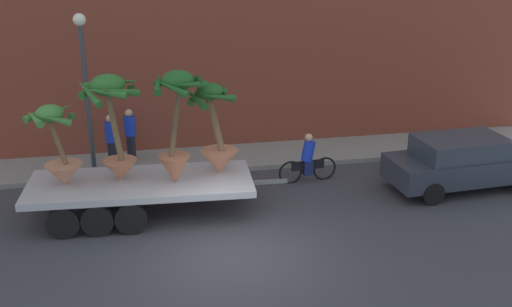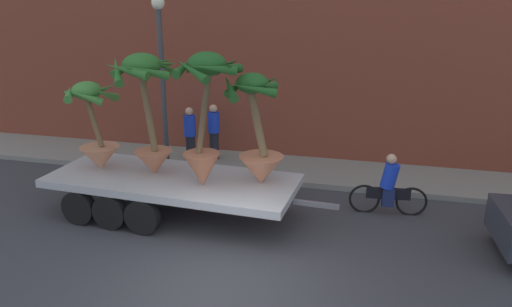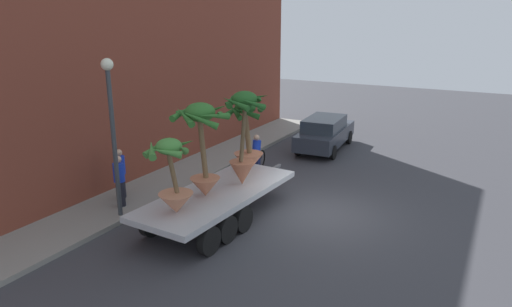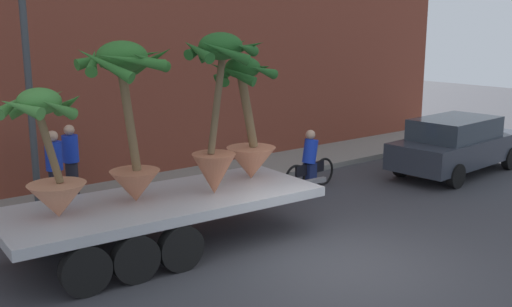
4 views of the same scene
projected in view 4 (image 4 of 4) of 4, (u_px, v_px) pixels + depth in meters
name	position (u px, v px, depth m)	size (l,w,h in m)	color
ground_plane	(341.00, 264.00, 10.26)	(60.00, 60.00, 0.00)	#38383D
sidewalk	(165.00, 186.00, 14.92)	(24.00, 2.20, 0.15)	gray
building_facade	(126.00, 0.00, 15.24)	(24.00, 1.20, 9.37)	brown
flatbed_trailer	(151.00, 212.00, 10.66)	(6.88, 2.57, 0.98)	#B7BABF
potted_palm_rear	(50.00, 160.00, 9.46)	(1.34, 1.29, 2.13)	tan
potted_palm_middle	(248.00, 128.00, 11.86)	(1.46, 1.34, 2.49)	#C17251
potted_palm_front	(218.00, 109.00, 10.77)	(1.36, 1.49, 2.96)	#B26647
potted_palm_extra	(128.00, 110.00, 10.17)	(1.70, 1.70, 2.83)	#C17251
cyclist	(310.00, 163.00, 14.85)	(1.84, 0.38, 1.54)	black
parked_car	(457.00, 144.00, 16.38)	(4.68, 2.06, 1.58)	#2D333D
pedestrian_near_gate	(71.00, 160.00, 13.49)	(0.36, 0.36, 1.71)	black
pedestrian_far_left	(55.00, 168.00, 12.75)	(0.36, 0.36, 1.71)	black
street_lamp	(28.00, 68.00, 11.57)	(0.36, 0.36, 4.83)	#383D42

